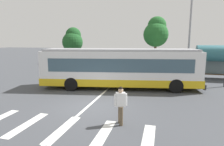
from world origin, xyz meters
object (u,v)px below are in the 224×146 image
Objects in this scene: bus_stop_shelter at (219,54)px; background_tree_right at (156,32)px; city_transit_bus at (120,68)px; parked_car_silver at (150,62)px; twin_arm_street_lamp at (191,14)px; parked_car_black at (112,61)px; parked_car_teal at (131,61)px; pedestrian_crossing_street at (121,103)px; parked_car_champagne at (172,63)px; background_tree_left at (73,40)px.

background_tree_right is (-6.25, 9.33, 2.54)m from bus_stop_shelter.
city_transit_bus reaches higher than parked_car_silver.
twin_arm_street_lamp is 1.44× the size of background_tree_right.
city_transit_bus is at bearing -72.65° from parked_car_black.
city_transit_bus is 1.70× the size of background_tree_right.
city_transit_bus is 12.50m from parked_car_teal.
bus_stop_shelter is at bearing -25.62° from twin_arm_street_lamp.
background_tree_right is at bearing 82.11° from city_transit_bus.
city_transit_bus is at bearing -85.02° from parked_car_teal.
pedestrian_crossing_street is 18.61m from parked_car_champagne.
parked_car_black is at bearing 151.67° from twin_arm_street_lamp.
background_tree_right is (13.23, 0.68, 1.18)m from background_tree_left.
twin_arm_street_lamp reaches higher than background_tree_left.
parked_car_teal is at bearing -11.63° from background_tree_left.
parked_car_champagne is 5.79m from background_tree_right.
twin_arm_street_lamp reaches higher than parked_car_silver.
twin_arm_street_lamp is at bearing 72.31° from pedestrian_crossing_street.
twin_arm_street_lamp is (1.36, -4.82, 5.56)m from parked_car_champagne.
background_tree_right is (5.93, 2.91, 4.19)m from parked_car_black.
parked_car_teal is 0.44× the size of twin_arm_street_lamp.
twin_arm_street_lamp is at bearing 154.38° from bus_stop_shelter.
parked_car_teal is 10.31m from twin_arm_street_lamp.
parked_car_black is 1.00× the size of parked_car_silver.
bus_stop_shelter is at bearing -56.17° from background_tree_right.
city_transit_bus is 15.68m from background_tree_right.
background_tree_right reaches higher than parked_car_silver.
twin_arm_street_lamp is (5.77, 7.09, 4.74)m from city_transit_bus.
background_tree_right is (3.19, 2.75, 4.19)m from parked_car_teal.
parked_car_teal is at bearing -139.24° from background_tree_right.
pedestrian_crossing_street is 0.38× the size of parked_car_silver.
city_transit_bus is 2.10× the size of background_tree_left.
bus_stop_shelter is (12.19, -6.42, 1.65)m from parked_car_black.
bus_stop_shelter reaches higher than parked_car_black.
twin_arm_street_lamp is at bearing -28.33° from parked_car_black.
city_transit_bus is 2.70× the size of parked_car_black.
background_tree_right is at bearing 125.16° from parked_car_champagne.
pedestrian_crossing_street is at bearing -107.69° from twin_arm_street_lamp.
city_transit_bus reaches higher than parked_car_teal.
pedestrian_crossing_street is 0.38× the size of parked_car_champagne.
parked_car_teal is at bearing 94.98° from city_transit_bus.
pedestrian_crossing_street reaches higher than parked_car_champagne.
city_transit_bus is 10.23m from bus_stop_shelter.
background_tree_right is at bearing 88.26° from pedestrian_crossing_street.
parked_car_champagne is at bearing -7.38° from parked_car_silver.
parked_car_black is at bearing -176.53° from parked_car_teal.
background_tree_left is at bearing 170.55° from parked_car_champagne.
bus_stop_shelter is at bearing -27.77° from parked_car_black.
city_transit_bus is 12.87m from parked_car_black.
city_transit_bus is at bearing -96.87° from parked_car_silver.
parked_car_silver is at bearing -102.17° from background_tree_right.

